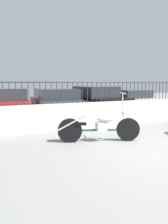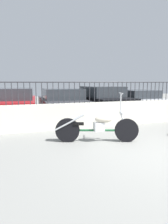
% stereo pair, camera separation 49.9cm
% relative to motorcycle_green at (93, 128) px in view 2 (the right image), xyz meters
% --- Properties ---
extents(ground_plane, '(40.00, 40.00, 0.00)m').
position_rel_motorcycle_green_xyz_m(ground_plane, '(1.17, -1.40, -0.39)').
color(ground_plane, gray).
extents(low_wall, '(9.17, 0.18, 0.89)m').
position_rel_motorcycle_green_xyz_m(low_wall, '(1.17, 1.67, 0.06)').
color(low_wall, beige).
rests_on(low_wall, ground_plane).
extents(fence_railing, '(9.17, 0.04, 0.73)m').
position_rel_motorcycle_green_xyz_m(fence_railing, '(1.17, 1.67, 0.99)').
color(fence_railing, '#2D2D33').
rests_on(fence_railing, low_wall).
extents(motorcycle_green, '(2.18, 0.92, 1.34)m').
position_rel_motorcycle_green_xyz_m(motorcycle_green, '(0.00, 0.00, 0.00)').
color(motorcycle_green, black).
rests_on(motorcycle_green, ground_plane).
extents(car_red, '(2.13, 4.20, 1.35)m').
position_rel_motorcycle_green_xyz_m(car_red, '(-1.99, 4.47, 0.29)').
color(car_red, black).
rests_on(car_red, ground_plane).
extents(car_dark_grey, '(2.05, 4.50, 1.32)m').
position_rel_motorcycle_green_xyz_m(car_dark_grey, '(0.16, 4.53, 0.27)').
color(car_dark_grey, black).
rests_on(car_dark_grey, ground_plane).
extents(car_black, '(2.04, 4.38, 1.40)m').
position_rel_motorcycle_green_xyz_m(car_black, '(2.14, 4.42, 0.31)').
color(car_black, black).
rests_on(car_black, ground_plane).
extents(car_silver, '(1.87, 4.42, 1.21)m').
position_rel_motorcycle_green_xyz_m(car_silver, '(4.22, 4.47, 0.23)').
color(car_silver, black).
rests_on(car_silver, ground_plane).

